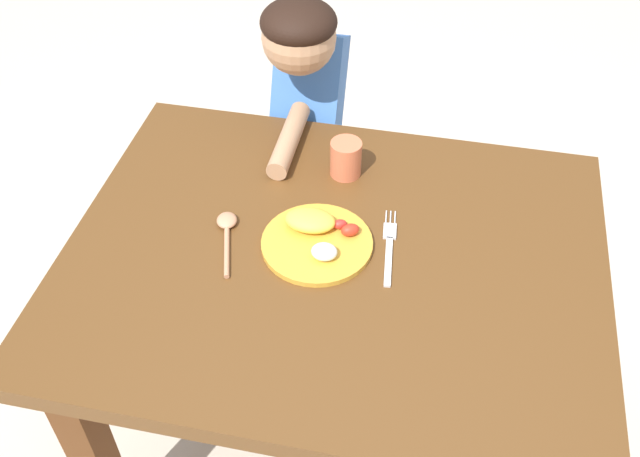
# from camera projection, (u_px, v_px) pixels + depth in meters

# --- Properties ---
(ground_plane) EXTENTS (8.00, 8.00, 0.00)m
(ground_plane) POSITION_uv_depth(u_px,v_px,m) (330.00, 437.00, 1.98)
(ground_plane) COLOR beige
(dining_table) EXTENTS (1.10, 0.87, 0.73)m
(dining_table) POSITION_uv_depth(u_px,v_px,m) (333.00, 290.00, 1.55)
(dining_table) COLOR brown
(dining_table) RESTS_ON ground_plane
(plate) EXTENTS (0.23, 0.23, 0.05)m
(plate) POSITION_uv_depth(u_px,v_px,m) (317.00, 237.00, 1.48)
(plate) COLOR gold
(plate) RESTS_ON dining_table
(fork) EXTENTS (0.04, 0.22, 0.01)m
(fork) POSITION_uv_depth(u_px,v_px,m) (389.00, 247.00, 1.48)
(fork) COLOR silver
(fork) RESTS_ON dining_table
(spoon) EXTENTS (0.08, 0.18, 0.02)m
(spoon) POSITION_uv_depth(u_px,v_px,m) (227.00, 229.00, 1.51)
(spoon) COLOR tan
(spoon) RESTS_ON dining_table
(drinking_cup) EXTENTS (0.07, 0.07, 0.09)m
(drinking_cup) POSITION_uv_depth(u_px,v_px,m) (346.00, 158.00, 1.62)
(drinking_cup) COLOR #DC6F4A
(drinking_cup) RESTS_ON dining_table
(person) EXTENTS (0.18, 0.47, 1.04)m
(person) POSITION_uv_depth(u_px,v_px,m) (309.00, 140.00, 1.97)
(person) COLOR #3F4464
(person) RESTS_ON ground_plane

